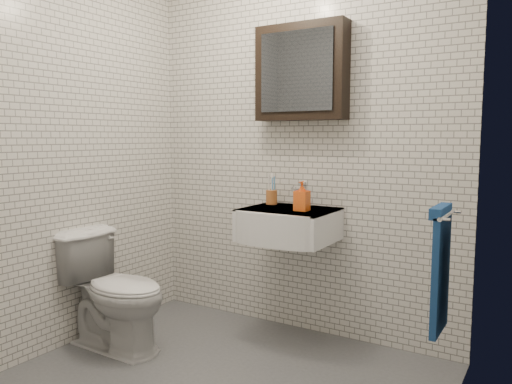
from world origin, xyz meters
TOP-DOWN VIEW (x-y plane):
  - room_shell at (0.00, 0.00)m, footprint 2.22×2.02m
  - washbasin at (0.05, 0.73)m, footprint 0.55×0.50m
  - faucet at (0.05, 0.93)m, footprint 0.06×0.20m
  - mirror_cabinet at (0.05, 0.93)m, footprint 0.60×0.15m
  - towel_rail at (1.04, 0.35)m, footprint 0.09×0.30m
  - toothbrush_cup at (-0.15, 0.90)m, footprint 0.09×0.09m
  - soap_bottle at (0.16, 0.74)m, footprint 0.08×0.09m
  - toilet at (-0.80, 0.12)m, footprint 0.72×0.42m

SIDE VIEW (x-z plane):
  - toilet at x=-0.80m, z-range 0.00..0.72m
  - towel_rail at x=1.04m, z-range 0.43..1.01m
  - washbasin at x=0.05m, z-range 0.66..0.86m
  - toothbrush_cup at x=-0.15m, z-range 0.80..1.01m
  - faucet at x=0.05m, z-range 0.84..0.99m
  - soap_bottle at x=0.16m, z-range 0.85..1.03m
  - room_shell at x=0.00m, z-range 0.21..2.72m
  - mirror_cabinet at x=0.05m, z-range 1.40..2.00m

